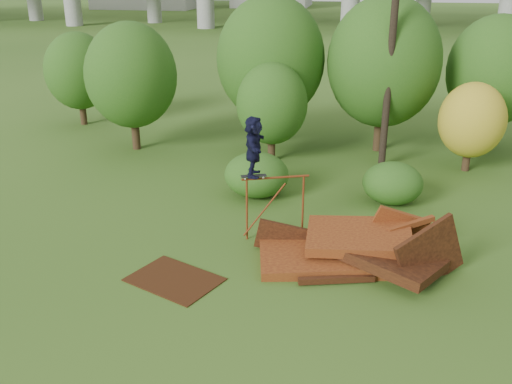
% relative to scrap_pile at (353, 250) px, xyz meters
% --- Properties ---
extents(ground, '(240.00, 240.00, 0.00)m').
position_rel_scrap_pile_xyz_m(ground, '(-2.01, -1.29, -0.38)').
color(ground, '#2D5116').
rests_on(ground, ground).
extents(scrap_pile, '(5.71, 3.27, 2.21)m').
position_rel_scrap_pile_xyz_m(scrap_pile, '(0.00, 0.00, 0.00)').
color(scrap_pile, '#4F1B0E').
rests_on(scrap_pile, ground).
extents(grind_rail, '(1.88, 0.75, 1.92)m').
position_rel_scrap_pile_xyz_m(grind_rail, '(-2.32, 1.18, 0.91)').
color(grind_rail, maroon).
rests_on(grind_rail, ground).
extents(skateboard, '(0.75, 0.44, 0.08)m').
position_rel_scrap_pile_xyz_m(skateboard, '(-2.92, 0.96, 1.60)').
color(skateboard, black).
rests_on(skateboard, grind_rail).
extents(skater, '(0.69, 1.65, 1.73)m').
position_rel_scrap_pile_xyz_m(skater, '(-2.92, 0.96, 2.48)').
color(skater, black).
rests_on(skater, skateboard).
extents(flat_plate, '(2.69, 2.36, 0.03)m').
position_rel_scrap_pile_xyz_m(flat_plate, '(-4.49, -1.77, -0.37)').
color(flat_plate, '#361B0B').
rests_on(flat_plate, ground).
extents(tree_0, '(3.87, 3.87, 5.46)m').
position_rel_scrap_pile_xyz_m(tree_0, '(-9.66, 8.76, 2.84)').
color(tree_0, black).
rests_on(tree_0, ground).
extents(tree_1, '(4.65, 4.65, 6.47)m').
position_rel_scrap_pile_xyz_m(tree_1, '(-3.99, 10.58, 3.41)').
color(tree_1, black).
rests_on(tree_1, ground).
extents(tree_2, '(2.87, 2.87, 4.04)m').
position_rel_scrap_pile_xyz_m(tree_2, '(-3.55, 8.25, 2.00)').
color(tree_2, black).
rests_on(tree_2, ground).
extents(tree_3, '(4.70, 4.70, 6.52)m').
position_rel_scrap_pile_xyz_m(tree_3, '(0.78, 10.47, 3.42)').
color(tree_3, black).
rests_on(tree_3, ground).
extents(tree_4, '(2.53, 2.53, 3.49)m').
position_rel_scrap_pile_xyz_m(tree_4, '(4.18, 8.42, 1.64)').
color(tree_4, black).
rests_on(tree_4, ground).
extents(tree_5, '(4.07, 4.07, 5.72)m').
position_rel_scrap_pile_xyz_m(tree_5, '(5.49, 11.82, 2.99)').
color(tree_5, black).
rests_on(tree_5, ground).
extents(tree_6, '(3.29, 3.29, 4.59)m').
position_rel_scrap_pile_xyz_m(tree_6, '(-13.84, 12.20, 2.31)').
color(tree_6, black).
rests_on(tree_6, ground).
extents(shrub_left, '(2.26, 2.08, 1.56)m').
position_rel_scrap_pile_xyz_m(shrub_left, '(-3.45, 4.29, 0.40)').
color(shrub_left, '#184713').
rests_on(shrub_left, ground).
extents(shrub_right, '(2.03, 1.86, 1.44)m').
position_rel_scrap_pile_xyz_m(shrub_right, '(1.18, 4.50, 0.33)').
color(shrub_right, '#184713').
rests_on(shrub_right, ground).
extents(utility_pole, '(1.40, 0.28, 11.03)m').
position_rel_scrap_pile_xyz_m(utility_pole, '(0.94, 8.34, 5.21)').
color(utility_pole, black).
rests_on(utility_pole, ground).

